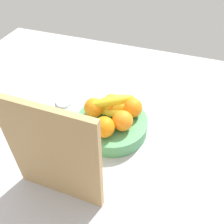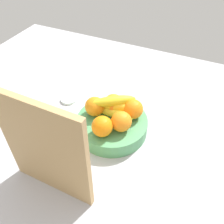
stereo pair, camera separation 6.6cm
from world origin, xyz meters
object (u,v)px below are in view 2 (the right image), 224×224
object	(u,v)px
orange_center	(113,104)
orange_back_left	(95,107)
jar_lid	(69,99)
banana_bunch	(113,106)
orange_back_right	(102,126)
fruit_bowl	(112,125)
orange_front_right	(133,109)
cutting_board	(45,151)
orange_front_left	(121,121)

from	to	relation	value
orange_center	orange_back_left	bearing A→B (deg)	38.56
jar_lid	banana_bunch	bearing A→B (deg)	166.96
orange_back_right	fruit_bowl	bearing A→B (deg)	-91.04
banana_bunch	jar_lid	world-z (taller)	banana_bunch
fruit_bowl	jar_lid	xyz separation A→B (cm)	(25.56, -8.65, -2.40)
orange_center	orange_back_left	xyz separation A→B (cm)	(5.65, 4.50, 0.00)
orange_back_right	orange_front_right	bearing A→B (deg)	-117.14
fruit_bowl	jar_lid	size ratio (longest dim) A/B	3.84
fruit_bowl	jar_lid	world-z (taller)	fruit_bowl
orange_back_left	cutting_board	distance (cm)	31.12
cutting_board	orange_back_right	bearing A→B (deg)	-105.13
orange_center	banana_bunch	bearing A→B (deg)	117.67
fruit_bowl	cutting_board	size ratio (longest dim) A/B	0.76
orange_back_left	banana_bunch	bearing A→B (deg)	-158.06
orange_center	jar_lid	world-z (taller)	orange_center
orange_front_left	orange_back_left	bearing A→B (deg)	-14.23
fruit_bowl	orange_front_left	size ratio (longest dim) A/B	3.62
orange_back_right	cutting_board	world-z (taller)	cutting_board
cutting_board	jar_lid	size ratio (longest dim) A/B	5.05
orange_center	orange_back_left	size ratio (longest dim) A/B	1.00
orange_back_left	orange_back_right	world-z (taller)	same
orange_front_left	orange_back_right	xyz separation A→B (cm)	(5.13, 5.04, 0.00)
orange_back_left	cutting_board	size ratio (longest dim) A/B	0.21
orange_back_right	cutting_board	size ratio (longest dim) A/B	0.21
fruit_bowl	cutting_board	distance (cm)	33.97
orange_back_right	jar_lid	xyz separation A→B (cm)	(25.41, -16.58, -9.15)
orange_center	fruit_bowl	bearing A→B (deg)	109.86
fruit_bowl	orange_front_left	bearing A→B (deg)	149.93
orange_back_left	banana_bunch	xyz separation A→B (cm)	(-6.61, -2.66, 0.42)
fruit_bowl	banana_bunch	xyz separation A→B (cm)	(0.75, -2.91, 7.17)
fruit_bowl	banana_bunch	distance (cm)	7.77
orange_front_left	orange_back_left	world-z (taller)	same
banana_bunch	orange_center	bearing A→B (deg)	-62.33
orange_front_right	orange_back_right	xyz separation A→B (cm)	(6.62, 12.92, 0.00)
orange_back_right	banana_bunch	bearing A→B (deg)	-86.79
orange_center	cutting_board	bearing A→B (deg)	81.93
orange_center	orange_back_right	distance (cm)	12.77
orange_front_right	orange_back_right	size ratio (longest dim) A/B	1.00
banana_bunch	orange_front_left	bearing A→B (deg)	134.72
orange_front_left	orange_back_left	size ratio (longest dim) A/B	1.00
orange_center	orange_front_left	bearing A→B (deg)	131.28
banana_bunch	cutting_board	bearing A→B (deg)	79.83
orange_center	banana_bunch	xyz separation A→B (cm)	(-0.96, 1.84, 0.42)
orange_back_right	jar_lid	size ratio (longest dim) A/B	1.06
fruit_bowl	cutting_board	world-z (taller)	cutting_board
jar_lid	orange_center	bearing A→B (deg)	170.70
orange_back_right	banana_bunch	world-z (taller)	banana_bunch
fruit_bowl	orange_front_left	distance (cm)	8.87
orange_front_left	orange_back_right	distance (cm)	7.19
orange_back_left	banana_bunch	size ratio (longest dim) A/B	0.43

